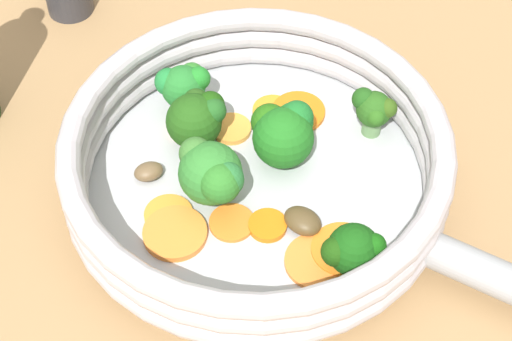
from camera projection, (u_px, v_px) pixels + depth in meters
The scene contains 23 objects.
ground_plane at pixel (256, 191), 0.66m from camera, with size 4.00×4.00×0.00m, color #9D784C.
skillet at pixel (256, 187), 0.66m from camera, with size 0.27×0.27×0.01m, color #B2B5B7.
skillet_rim_wall at pixel (256, 160), 0.63m from camera, with size 0.29×0.29×0.06m.
skillet_rivet_left at pixel (394, 276), 0.60m from camera, with size 0.01×0.01×0.01m, color #B0B0B9.
skillet_rivet_right at pixel (424, 220), 0.63m from camera, with size 0.01×0.01×0.01m, color #B1B3BA.
carrot_slice_0 at pixel (343, 250), 0.61m from camera, with size 0.05×0.05×0.01m, color orange.
carrot_slice_1 at pixel (273, 111), 0.70m from camera, with size 0.03×0.03×0.00m, color orange.
carrot_slice_2 at pixel (232, 223), 0.63m from camera, with size 0.03×0.03×0.00m, color orange.
carrot_slice_3 at pixel (232, 129), 0.69m from camera, with size 0.03×0.03×0.00m, color #F79C3B.
carrot_slice_4 at pixel (187, 126), 0.69m from camera, with size 0.03×0.03×0.01m, color orange.
carrot_slice_5 at pixel (298, 112), 0.70m from camera, with size 0.04×0.04×0.00m, color orange.
carrot_slice_6 at pixel (175, 233), 0.62m from camera, with size 0.05×0.05×0.01m, color orange.
carrot_slice_7 at pixel (268, 225), 0.63m from camera, with size 0.03×0.03×0.00m, color orange.
carrot_slice_8 at pixel (169, 215), 0.63m from camera, with size 0.04×0.04×0.00m, color orange.
carrot_slice_9 at pixel (318, 261), 0.61m from camera, with size 0.05×0.05×0.00m, color orange.
broccoli_floret_0 at pixel (212, 174), 0.62m from camera, with size 0.06×0.05×0.05m.
broccoli_floret_1 at pixel (353, 250), 0.59m from camera, with size 0.04×0.05×0.04m.
broccoli_floret_2 at pixel (184, 85), 0.68m from camera, with size 0.04×0.05×0.04m.
broccoli_floret_3 at pixel (284, 131), 0.65m from camera, with size 0.05×0.05×0.05m.
broccoli_floret_4 at pixel (374, 110), 0.67m from camera, with size 0.03×0.03×0.04m.
broccoli_floret_5 at pixel (197, 118), 0.66m from camera, with size 0.05×0.05×0.05m.
mushroom_piece_0 at pixel (149, 172), 0.65m from camera, with size 0.02×0.02×0.01m, color brown.
mushroom_piece_1 at pixel (303, 221), 0.62m from camera, with size 0.03×0.02×0.01m, color brown.
Camera 1 is at (0.41, -0.01, 0.52)m, focal length 60.00 mm.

